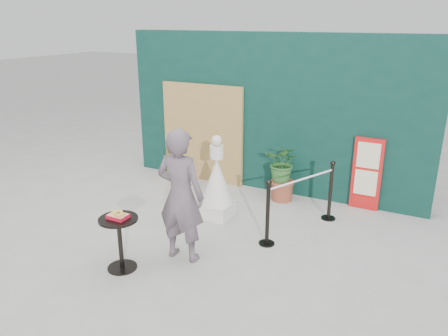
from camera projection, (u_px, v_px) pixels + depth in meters
ground at (185, 259)px, 6.17m from camera, size 60.00×60.00×0.00m
back_wall at (271, 114)px, 8.33m from camera, size 6.00×0.30×3.00m
bamboo_fence at (202, 133)px, 8.92m from camera, size 1.80×0.08×2.00m
woman at (181, 196)px, 5.93m from camera, size 0.71×0.49×1.89m
menu_board at (367, 174)px, 7.61m from camera, size 0.50×0.07×1.30m
statue at (217, 185)px, 7.31m from camera, size 0.56×0.56×1.44m
cafe_table at (120, 235)px, 5.79m from camera, size 0.52×0.52×0.75m
food_basket at (118, 216)px, 5.70m from camera, size 0.26×0.19×0.11m
planter at (283, 168)px, 8.00m from camera, size 0.64×0.55×1.09m
stanchion_barrier at (301, 202)px, 6.85m from camera, size 0.84×1.54×1.03m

